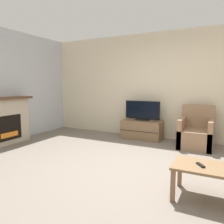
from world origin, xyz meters
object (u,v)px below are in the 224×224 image
Objects in this scene: tv_stand at (142,129)px; fireplace at (5,120)px; coffee_table at (213,172)px; armchair at (196,134)px; remote at (201,165)px; tv at (142,111)px.

fireplace is at bearing -143.67° from tv_stand.
armchair is at bearing 100.59° from coffee_table.
tv_stand is at bearing 89.05° from remote.
tv is at bearing 89.07° from remote.
remote is (-0.13, -0.03, 0.07)m from coffee_table.
tv_stand is at bearing 90.00° from tv.
armchair is (1.32, -0.18, 0.06)m from tv_stand.
armchair reaches higher than remote.
fireplace is 3.30m from tv.
tv reaches higher than tv_stand.
remote reaches higher than coffee_table.
fireplace reaches higher than coffee_table.
tv_stand is 3.07m from coffee_table.
tv is at bearing 172.16° from armchair.
armchair is at bearing -7.93° from tv_stand.
remote is at bearing -57.41° from tv.
armchair is 1.03× the size of coffee_table.
tv_stand is 1.13× the size of coffee_table.
fireplace is at bearing -156.02° from armchair.
remote is at bearing -165.13° from coffee_table.
coffee_table is (1.76, -2.51, 0.12)m from tv_stand.
coffee_table is 0.15m from remote.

